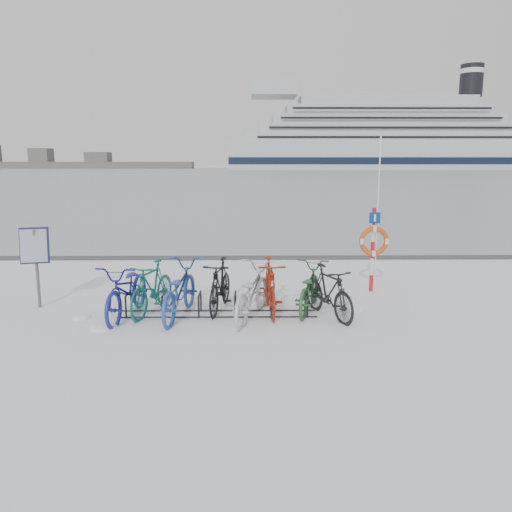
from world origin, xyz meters
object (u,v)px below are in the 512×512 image
object	(u,v)px
info_board	(35,250)
bike_rack	(218,306)
cruise_ferry	(382,142)
lifebuoy_station	(374,241)

from	to	relation	value
info_board	bike_rack	bearing A→B (deg)	-22.92
cruise_ferry	info_board	bearing A→B (deg)	-106.26
info_board	cruise_ferry	distance (m)	219.37
bike_rack	lifebuoy_station	xyz separation A→B (m)	(3.57, 1.79, 1.05)
info_board	lifebuoy_station	xyz separation A→B (m)	(7.39, 1.25, -0.01)
info_board	cruise_ferry	bearing A→B (deg)	58.77
lifebuoy_station	bike_rack	bearing A→B (deg)	-153.39
bike_rack	info_board	world-z (taller)	info_board
lifebuoy_station	cruise_ferry	distance (m)	216.21
cruise_ferry	bike_rack	bearing A→B (deg)	-105.25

